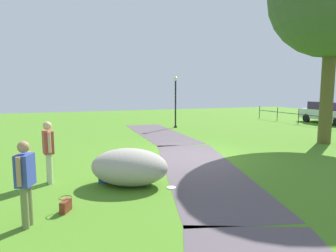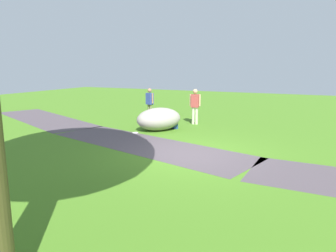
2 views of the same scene
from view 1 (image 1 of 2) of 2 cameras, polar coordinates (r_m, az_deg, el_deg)
ground_plane at (r=11.48m, az=4.30°, el=-5.61°), size 48.00×48.00×0.00m
footpath_segment_near at (r=17.23m, az=-1.93°, el=-1.29°), size 8.08×2.64×0.01m
footpath_segment_mid at (r=9.65m, az=6.37°, el=-8.07°), size 8.33×4.31×0.01m
lamp_post at (r=19.40m, az=1.44°, el=5.70°), size 0.28×0.28×3.28m
lawn_boulder at (r=8.01m, az=-7.33°, el=-7.71°), size 2.21×2.45×0.97m
woman_with_handbag at (r=6.09m, az=-25.44°, el=-8.90°), size 0.49×0.35×1.60m
man_near_boulder at (r=8.59m, az=-21.74°, el=-3.86°), size 0.51×0.30×1.67m
handbag_on_grass at (r=6.73m, az=-18.82°, el=-14.03°), size 0.37×0.37×0.31m
backpack_by_boulder at (r=8.41m, az=-11.97°, el=-9.13°), size 0.34×0.35×0.40m
frisbee_on_grass at (r=7.84m, az=0.64°, el=-11.59°), size 0.24×0.24×0.02m
parked_sedan_grey at (r=24.68m, az=28.41°, el=2.28°), size 4.58×2.10×1.56m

